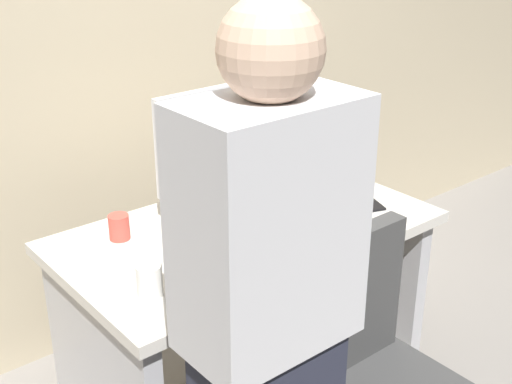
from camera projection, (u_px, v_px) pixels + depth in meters
desk at (247, 284)px, 2.50m from camera, size 1.31×0.75×0.74m
person_at_desk at (268, 341)px, 1.61m from camera, size 0.40×0.24×1.64m
monitor at (220, 140)px, 2.48m from camera, size 0.54×0.14×0.46m
keyboard at (252, 230)px, 2.36m from camera, size 0.43×0.14×0.02m
mouse at (321, 204)px, 2.54m from camera, size 0.06×0.10×0.03m
cup_near_keyboard at (149, 280)px, 1.98m from camera, size 0.08×0.08×0.10m
cup_by_monitor at (119, 227)px, 2.31m from camera, size 0.07×0.07×0.09m
book_stack at (335, 166)px, 2.72m from camera, size 0.24×0.18×0.17m
cell_phone at (369, 203)px, 2.58m from camera, size 0.11×0.16×0.01m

